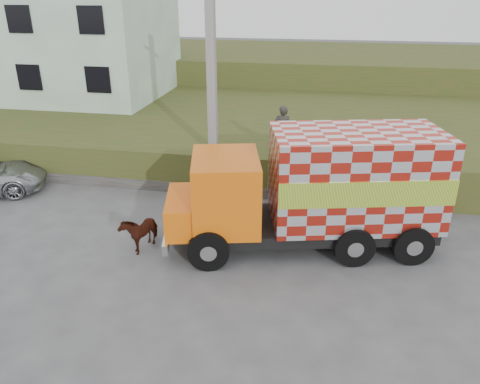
% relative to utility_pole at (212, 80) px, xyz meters
% --- Properties ---
extents(ground, '(120.00, 120.00, 0.00)m').
position_rel_utility_pole_xyz_m(ground, '(1.00, -4.60, -4.08)').
color(ground, '#474749').
rests_on(ground, ground).
extents(embankment, '(40.00, 12.00, 1.50)m').
position_rel_utility_pole_xyz_m(embankment, '(1.00, 5.40, -3.33)').
color(embankment, '#314818').
rests_on(embankment, ground).
extents(embankment_far, '(40.00, 12.00, 3.00)m').
position_rel_utility_pole_xyz_m(embankment_far, '(1.00, 17.40, -2.58)').
color(embankment_far, '#314818').
rests_on(embankment_far, ground).
extents(retaining_strip, '(16.00, 0.50, 0.40)m').
position_rel_utility_pole_xyz_m(retaining_strip, '(-1.00, -0.40, -3.88)').
color(retaining_strip, '#595651').
rests_on(retaining_strip, ground).
extents(building, '(10.00, 8.00, 6.00)m').
position_rel_utility_pole_xyz_m(building, '(-10.00, 8.40, 0.42)').
color(building, silver).
rests_on(building, embankment).
extents(utility_pole, '(1.20, 0.30, 8.00)m').
position_rel_utility_pole_xyz_m(utility_pole, '(0.00, 0.00, 0.00)').
color(utility_pole, gray).
rests_on(utility_pole, ground).
extents(cargo_truck, '(8.11, 4.18, 3.46)m').
position_rel_utility_pole_xyz_m(cargo_truck, '(3.91, -3.52, -2.29)').
color(cargo_truck, black).
rests_on(cargo_truck, ground).
extents(cow, '(0.89, 1.40, 1.09)m').
position_rel_utility_pole_xyz_m(cow, '(-1.11, -4.64, -3.53)').
color(cow, black).
rests_on(cow, ground).
extents(pedestrian, '(0.66, 0.45, 1.76)m').
position_rel_utility_pole_xyz_m(pedestrian, '(2.50, 0.20, -1.69)').
color(pedestrian, '#2D2A28').
rests_on(pedestrian, embankment).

